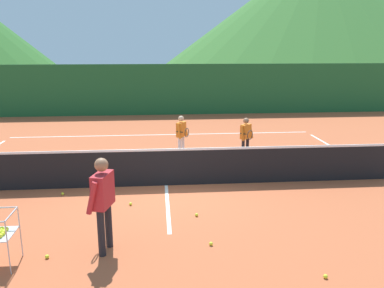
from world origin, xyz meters
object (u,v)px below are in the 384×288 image
(tennis_ball_7, at_px, (63,194))
(tennis_ball_9, at_px, (131,204))
(tennis_net, at_px, (166,167))
(student_0, at_px, (181,132))
(instructor, at_px, (103,196))
(tennis_ball_2, at_px, (47,257))
(tennis_ball_11, at_px, (326,276))
(tennis_ball_0, at_px, (211,244))
(tennis_ball_3, at_px, (197,215))
(student_1, at_px, (246,134))

(tennis_ball_7, bearing_deg, tennis_ball_9, -25.08)
(tennis_net, xyz_separation_m, student_0, (0.56, 2.71, 0.30))
(instructor, height_order, student_0, instructor)
(tennis_ball_2, relative_size, tennis_ball_7, 1.00)
(student_0, relative_size, tennis_ball_11, 19.53)
(student_0, distance_m, tennis_ball_7, 4.46)
(tennis_ball_7, bearing_deg, tennis_ball_2, -82.11)
(tennis_ball_2, bearing_deg, tennis_ball_0, 4.00)
(tennis_ball_7, bearing_deg, tennis_ball_3, -25.88)
(tennis_ball_7, height_order, tennis_ball_11, same)
(instructor, distance_m, student_0, 6.17)
(student_0, xyz_separation_m, tennis_ball_9, (-1.39, -3.94, -0.76))
(student_1, distance_m, tennis_ball_2, 7.38)
(tennis_net, xyz_separation_m, tennis_ball_9, (-0.83, -1.24, -0.47))
(instructor, height_order, tennis_ball_11, instructor)
(tennis_ball_7, relative_size, tennis_ball_9, 1.00)
(student_1, bearing_deg, tennis_ball_7, -151.46)
(tennis_ball_9, height_order, tennis_ball_11, same)
(tennis_net, bearing_deg, tennis_ball_11, -61.92)
(tennis_ball_0, bearing_deg, tennis_net, 102.70)
(tennis_ball_0, bearing_deg, tennis_ball_7, 139.43)
(tennis_ball_2, bearing_deg, tennis_net, 58.57)
(student_0, bearing_deg, tennis_ball_9, -109.42)
(tennis_ball_2, height_order, tennis_ball_7, same)
(student_1, xyz_separation_m, tennis_ball_9, (-3.39, -3.53, -0.75))
(student_0, bearing_deg, tennis_ball_11, -75.95)
(tennis_ball_3, bearing_deg, tennis_ball_0, -83.93)
(instructor, xyz_separation_m, tennis_ball_0, (1.85, 0.01, -0.97))
(student_0, relative_size, tennis_ball_7, 19.53)
(instructor, bearing_deg, tennis_ball_7, 116.20)
(tennis_ball_11, bearing_deg, instructor, 161.47)
(tennis_ball_3, xyz_separation_m, tennis_ball_11, (1.75, -2.43, 0.00))
(instructor, xyz_separation_m, tennis_ball_3, (1.72, 1.27, -0.97))
(student_1, bearing_deg, tennis_ball_3, -114.94)
(student_1, distance_m, tennis_ball_7, 5.80)
(student_1, xyz_separation_m, tennis_ball_7, (-5.05, -2.75, -0.75))
(tennis_ball_3, bearing_deg, tennis_ball_7, 154.12)
(tennis_ball_3, bearing_deg, student_1, 65.06)
(tennis_ball_3, xyz_separation_m, tennis_ball_9, (-1.42, 0.72, 0.00))
(tennis_ball_2, height_order, tennis_ball_11, same)
(student_1, relative_size, tennis_ball_0, 19.13)
(instructor, bearing_deg, tennis_ball_11, -18.53)
(instructor, distance_m, tennis_ball_11, 3.78)
(tennis_ball_9, distance_m, tennis_ball_11, 4.46)
(tennis_ball_0, height_order, tennis_ball_11, same)
(instructor, relative_size, tennis_ball_0, 24.69)
(student_0, height_order, tennis_ball_7, student_0)
(tennis_ball_7, bearing_deg, tennis_ball_11, -39.10)
(tennis_ball_3, height_order, tennis_ball_11, same)
(tennis_ball_2, distance_m, tennis_ball_7, 2.97)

